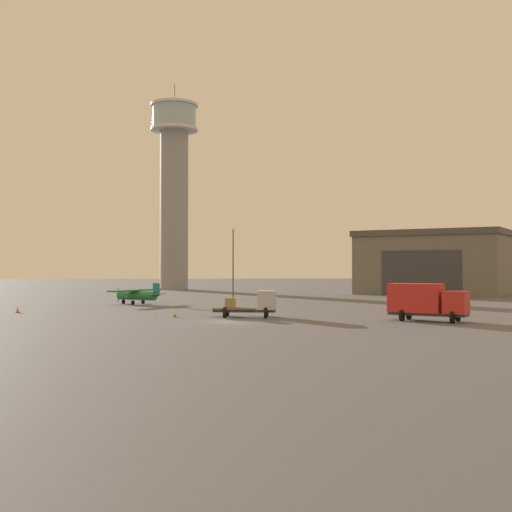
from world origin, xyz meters
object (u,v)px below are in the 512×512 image
traffic_cone_near_left (18,309)px  truck_flatbed_silver (254,304)px  airplane_green (137,294)px  truck_box_red (426,301)px  light_post_west (233,257)px  control_tower (174,182)px  traffic_cone_near_right (175,314)px

traffic_cone_near_left → truck_flatbed_silver: bearing=-18.2°
airplane_green → traffic_cone_near_left: (-10.70, -13.83, -0.91)m
truck_box_red → light_post_west: light_post_west is taller
control_tower → truck_flatbed_silver: bearing=-81.5°
airplane_green → traffic_cone_near_left: size_ratio=11.95×
traffic_cone_near_left → traffic_cone_near_right: (16.32, -6.93, -0.04)m
traffic_cone_near_right → truck_flatbed_silver: bearing=-6.8°
truck_flatbed_silver → traffic_cone_near_right: 7.55m
truck_box_red → airplane_green: bearing=170.0°
light_post_west → traffic_cone_near_left: size_ratio=15.04×
airplane_green → traffic_cone_near_right: airplane_green is taller
truck_box_red → light_post_west: (-14.94, 41.19, 4.31)m
control_tower → traffic_cone_near_right: bearing=-87.2°
truck_flatbed_silver → light_post_west: bearing=99.1°
control_tower → traffic_cone_near_right: control_tower is taller
control_tower → truck_box_red: (25.51, -79.06, -20.35)m
control_tower → truck_box_red: size_ratio=6.29×
airplane_green → light_post_west: size_ratio=0.79×
truck_box_red → traffic_cone_near_right: truck_box_red is taller
airplane_green → truck_flatbed_silver: 25.29m
airplane_green → truck_box_red: truck_box_red is taller
airplane_green → light_post_west: 19.48m
truck_box_red → traffic_cone_near_right: bearing=-161.6°
truck_flatbed_silver → light_post_west: (-0.48, 35.73, 4.88)m
traffic_cone_near_right → traffic_cone_near_left: bearing=157.0°
control_tower → light_post_west: control_tower is taller
truck_box_red → traffic_cone_near_right: (-21.90, 6.35, -1.48)m
truck_flatbed_silver → truck_box_red: bearing=-12.4°
control_tower → truck_box_red: bearing=-72.1°
truck_flatbed_silver → airplane_green: bearing=129.4°
airplane_green → truck_box_red: 38.63m
control_tower → traffic_cone_near_left: (-12.70, -65.78, -21.78)m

